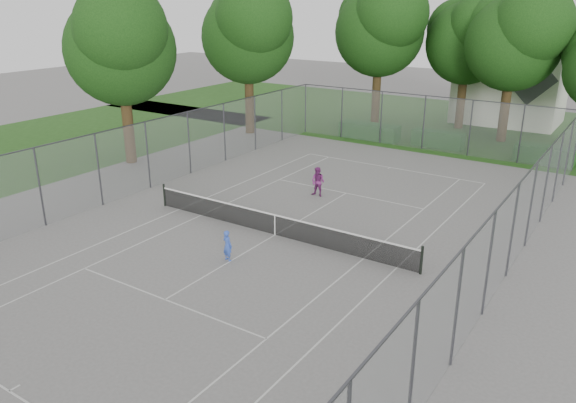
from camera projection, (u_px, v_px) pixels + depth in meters
The scene contains 16 objects.
ground at pixel (275, 235), 23.55m from camera, with size 120.00×120.00×0.00m, color slate.
grass_far at pixel (463, 124), 43.95m from camera, with size 60.00×20.00×0.00m, color #1F4714.
court_markings at pixel (275, 235), 23.55m from camera, with size 11.03×23.83×0.01m.
tennis_net at pixel (275, 224), 23.37m from camera, with size 12.87×0.10×1.10m.
perimeter_fence at pixel (275, 195), 22.93m from camera, with size 18.08×34.08×3.52m.
tree_far_left at pixel (381, 24), 41.43m from camera, with size 7.60×6.94×10.92m.
tree_far_midleft at pixel (469, 36), 40.42m from camera, with size 6.83×6.23×9.81m.
tree_far_midright at pixel (516, 35), 36.42m from camera, with size 7.14×6.52×10.27m.
tree_side_back at pixel (248, 29), 38.71m from camera, with size 7.41×6.77×10.66m.
tree_side_front at pixel (120, 41), 31.42m from camera, with size 7.19×6.57×10.34m.
hedge_left at pixel (369, 131), 39.40m from camera, with size 4.25×1.27×1.06m, color #184817.
hedge_mid at pixel (438, 139), 37.21m from camera, with size 3.39×0.97×1.06m, color #184817.
hedge_right at pixel (544, 154), 33.69m from camera, with size 3.37×1.24×1.01m, color #184817.
house at pixel (512, 73), 43.56m from camera, with size 7.66×5.93×9.53m.
girl_player at pixel (227, 245), 21.10m from camera, with size 0.45×0.29×1.22m, color blue.
woman_player at pixel (318, 182), 27.93m from camera, with size 0.72×0.56×1.49m, color #7B296F.
Camera 1 is at (12.35, -17.77, 9.42)m, focal length 35.00 mm.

